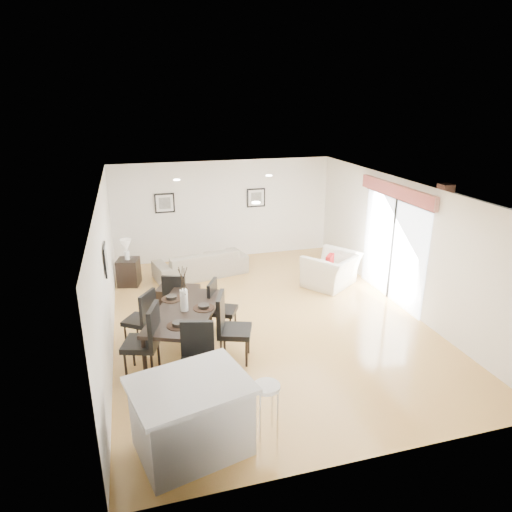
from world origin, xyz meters
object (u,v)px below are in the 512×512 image
object	(u,v)px
sofa	(201,263)
dining_chair_efar	(218,305)
coffee_table	(178,295)
dining_table	(185,315)
bar_stool	(267,392)
dining_chair_enear	(229,324)
side_table	(129,272)
dining_chair_wfar	(143,316)
dining_chair_wnear	(147,337)
dining_chair_foot	(176,295)
armchair	(331,270)
kitchen_island	(192,416)
dining_chair_head	(197,355)

from	to	relation	value
sofa	dining_chair_efar	bearing A→B (deg)	74.91
dining_chair_efar	coffee_table	world-z (taller)	dining_chair_efar
sofa	dining_table	bearing A→B (deg)	64.40
sofa	coffee_table	world-z (taller)	sofa
coffee_table	bar_stool	size ratio (longest dim) A/B	1.13
dining_chair_enear	side_table	distance (m)	4.22
dining_table	coffee_table	world-z (taller)	dining_table
side_table	bar_stool	xyz separation A→B (m)	(1.67, -5.85, 0.35)
dining_chair_wfar	side_table	size ratio (longest dim) A/B	1.64
coffee_table	sofa	bearing A→B (deg)	86.82
dining_chair_wnear	dining_chair_enear	bearing A→B (deg)	110.73
coffee_table	bar_stool	bearing A→B (deg)	-58.16
dining_chair_wfar	dining_chair_foot	size ratio (longest dim) A/B	1.03
armchair	side_table	xyz separation A→B (m)	(-4.67, 1.35, -0.07)
dining_chair_wnear	dining_chair_efar	world-z (taller)	dining_chair_wnear
dining_chair_wnear	coffee_table	xyz separation A→B (m)	(0.77, 2.62, -0.50)
sofa	dining_chair_efar	distance (m)	3.06
dining_chair_wfar	bar_stool	distance (m)	3.19
bar_stool	dining_chair_efar	bearing A→B (deg)	91.06
sofa	dining_chair_efar	world-z (taller)	dining_chair_efar
dining_chair_foot	side_table	xyz separation A→B (m)	(-0.89, 2.23, -0.25)
bar_stool	dining_chair_foot	bearing A→B (deg)	102.15
dining_chair_efar	coffee_table	bearing A→B (deg)	48.01
dining_chair_wnear	side_table	xyz separation A→B (m)	(-0.25, 3.95, -0.35)
sofa	dining_chair_wnear	size ratio (longest dim) A/B	1.90
side_table	armchair	bearing A→B (deg)	-16.12
dining_chair_efar	kitchen_island	distance (m)	3.08
dining_chair_efar	dining_chair_head	xyz separation A→B (m)	(-0.67, -1.72, 0.04)
armchair	dining_table	world-z (taller)	dining_table
armchair	side_table	bearing A→B (deg)	-51.84
sofa	side_table	distance (m)	1.77
side_table	kitchen_island	size ratio (longest dim) A/B	0.39
dining_chair_efar	side_table	xyz separation A→B (m)	(-1.62, 2.91, -0.26)
dining_chair_efar	coffee_table	distance (m)	1.74
dining_chair_wfar	side_table	bearing A→B (deg)	-141.48
armchair	side_table	world-z (taller)	armchair
side_table	kitchen_island	world-z (taller)	kitchen_island
dining_chair_efar	side_table	size ratio (longest dim) A/B	1.63
dining_chair_wfar	coffee_table	bearing A→B (deg)	-171.25
dining_chair_wnear	bar_stool	xyz separation A→B (m)	(1.42, -1.90, -0.01)
side_table	dining_chair_wfar	bearing A→B (deg)	-85.73
dining_chair_foot	sofa	bearing A→B (deg)	-89.84
side_table	dining_chair_efar	bearing A→B (deg)	-60.93
dining_table	coffee_table	bearing A→B (deg)	110.55
sofa	kitchen_island	world-z (taller)	kitchen_island
dining_chair_enear	dining_chair_foot	distance (m)	1.81
dining_chair_wfar	dining_chair_efar	size ratio (longest dim) A/B	1.01
dining_chair_enear	dining_chair_head	xyz separation A→B (m)	(-0.65, -0.75, -0.04)
dining_chair_enear	side_table	bearing A→B (deg)	41.72
dining_chair_wnear	dining_chair_wfar	bearing A→B (deg)	-160.67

